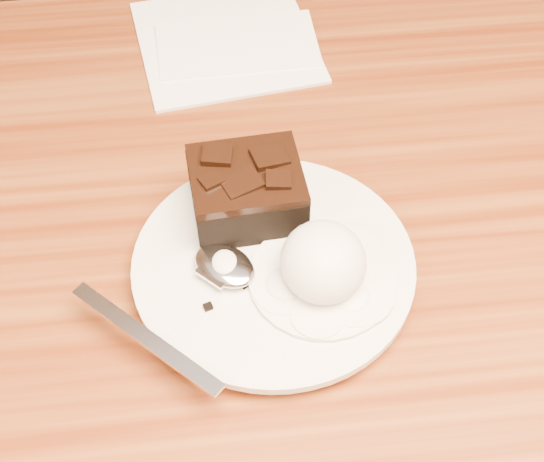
{
  "coord_description": "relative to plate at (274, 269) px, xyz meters",
  "views": [
    {
      "loc": [
        -0.1,
        -0.31,
        1.23
      ],
      "look_at": [
        -0.06,
        0.05,
        0.79
      ],
      "focal_mm": 53.09,
      "sensor_mm": 36.0,
      "label": 1
    }
  ],
  "objects": [
    {
      "name": "plate",
      "position": [
        0.0,
        0.0,
        0.0
      ],
      "size": [
        0.21,
        0.21,
        0.02
      ],
      "primitive_type": "cylinder",
      "color": "silver",
      "rests_on": "dining_table"
    },
    {
      "name": "crumb_b",
      "position": [
        0.04,
        -0.06,
        0.01
      ],
      "size": [
        0.01,
        0.01,
        0.0
      ],
      "primitive_type": "cube",
      "rotation": [
        0.0,
        0.0,
        1.24
      ],
      "color": "black",
      "rests_on": "plate"
    },
    {
      "name": "spoon",
      "position": [
        -0.04,
        -0.0,
        0.01
      ],
      "size": [
        0.16,
        0.16,
        0.01
      ],
      "primitive_type": null,
      "rotation": [
        0.0,
        0.0,
        0.8
      ],
      "color": "silver",
      "rests_on": "plate"
    },
    {
      "name": "crumb_c",
      "position": [
        -0.02,
        -0.02,
        0.01
      ],
      "size": [
        0.01,
        0.01,
        0.0
      ],
      "primitive_type": "cube",
      "rotation": [
        0.0,
        0.0,
        0.77
      ],
      "color": "black",
      "rests_on": "plate"
    },
    {
      "name": "brownie",
      "position": [
        -0.01,
        0.05,
        0.03
      ],
      "size": [
        0.09,
        0.08,
        0.04
      ],
      "primitive_type": "cube",
      "rotation": [
        0.0,
        0.0,
        0.07
      ],
      "color": "black",
      "rests_on": "plate"
    },
    {
      "name": "napkin",
      "position": [
        -0.01,
        0.27,
        -0.01
      ],
      "size": [
        0.18,
        0.18,
        0.01
      ],
      "primitive_type": "cube",
      "rotation": [
        0.0,
        0.0,
        0.14
      ],
      "color": "white",
      "rests_on": "dining_table"
    },
    {
      "name": "crumb_a",
      "position": [
        -0.05,
        -0.03,
        0.01
      ],
      "size": [
        0.01,
        0.01,
        0.0
      ],
      "primitive_type": "cube",
      "rotation": [
        0.0,
        0.0,
        0.33
      ],
      "color": "black",
      "rests_on": "plate"
    },
    {
      "name": "melt_puddle",
      "position": [
        0.03,
        -0.02,
        0.01
      ],
      "size": [
        0.1,
        0.1,
        0.0
      ],
      "primitive_type": "cylinder",
      "color": "white",
      "rests_on": "plate"
    },
    {
      "name": "ice_cream_scoop",
      "position": [
        0.03,
        -0.02,
        0.03
      ],
      "size": [
        0.06,
        0.06,
        0.05
      ],
      "primitive_type": "ellipsoid",
      "color": "white",
      "rests_on": "plate"
    }
  ]
}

